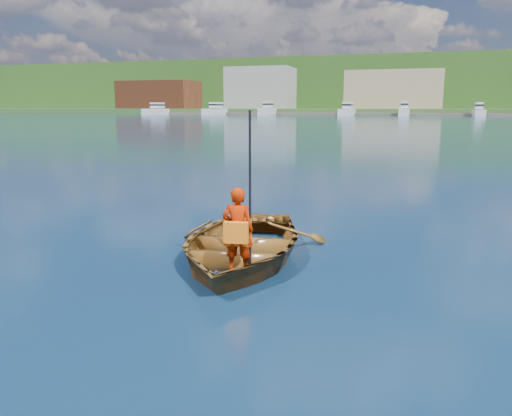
% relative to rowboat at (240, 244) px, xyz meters
% --- Properties ---
extents(ground, '(600.00, 600.00, 0.00)m').
position_rel_rowboat_xyz_m(ground, '(0.25, -0.35, -0.25)').
color(ground, '#153248').
rests_on(ground, ground).
extents(rowboat, '(3.25, 4.19, 0.80)m').
position_rel_rowboat_xyz_m(rowboat, '(0.00, 0.00, 0.00)').
color(rowboat, brown).
rests_on(rowboat, ground).
extents(child_paddler, '(0.48, 0.38, 2.27)m').
position_rel_rowboat_xyz_m(child_paddler, '(0.27, -0.87, 0.47)').
color(child_paddler, '#B32201').
rests_on(child_paddler, ground).
extents(shoreline, '(400.00, 140.00, 22.00)m').
position_rel_rowboat_xyz_m(shoreline, '(0.25, 236.26, 10.07)').
color(shoreline, '#3B5925').
rests_on(shoreline, ground).
extents(dock, '(160.04, 9.48, 0.80)m').
position_rel_rowboat_xyz_m(dock, '(2.47, 147.65, 0.15)').
color(dock, brown).
rests_on(dock, ground).
extents(waterfront_buildings, '(202.00, 16.00, 14.00)m').
position_rel_rowboat_xyz_m(waterfront_buildings, '(-7.49, 164.65, 7.49)').
color(waterfront_buildings, brown).
rests_on(waterfront_buildings, ground).
extents(marina_yachts, '(140.99, 13.19, 4.42)m').
position_rel_rowboat_xyz_m(marina_yachts, '(-19.94, 142.94, 1.20)').
color(marina_yachts, silver).
rests_on(marina_yachts, ground).
extents(hillside_trees, '(307.32, 87.93, 23.98)m').
position_rel_rowboat_xyz_m(hillside_trees, '(-48.87, 229.04, 15.55)').
color(hillside_trees, '#382314').
rests_on(hillside_trees, ground).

